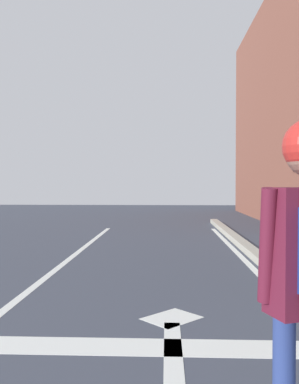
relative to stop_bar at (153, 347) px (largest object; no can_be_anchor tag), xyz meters
The scene contains 3 objects.
stop_bar is the anchor object (origin of this frame).
lane_arrow_stem 0.18m from the stop_bar, 16.50° to the right, with size 0.16×1.40×0.01m, color silver.
lane_arrow_head 0.82m from the stop_bar, 77.71° to the left, with size 0.56×0.44×0.01m, color silver.
Camera 1 is at (1.69, 2.82, 1.46)m, focal length 38.84 mm.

